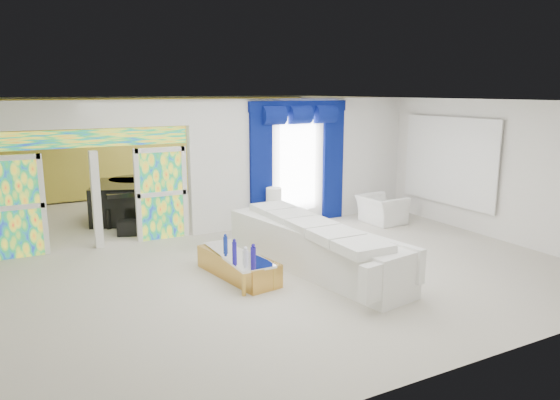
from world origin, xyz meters
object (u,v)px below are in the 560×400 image
console_table (285,219)px  white_sofa (313,249)px  coffee_table (238,265)px  grand_piano (124,201)px  armchair (382,210)px

console_table → white_sofa: bearing=-109.0°
coffee_table → grand_piano: grand_piano is taller
white_sofa → console_table: 3.05m
grand_piano → coffee_table: bearing=-60.9°
coffee_table → console_table: coffee_table is taller
armchair → grand_piano: (-5.45, 3.34, 0.13)m
armchair → grand_piano: 6.40m
console_table → grand_piano: 4.11m
armchair → grand_piano: grand_piano is taller
console_table → grand_piano: (-3.19, 2.57, 0.27)m
white_sofa → coffee_table: size_ratio=2.28×
white_sofa → coffee_table: 1.40m
console_table → grand_piano: grand_piano is taller
white_sofa → console_table: bearing=61.8°
coffee_table → armchair: (4.60, 1.81, 0.13)m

